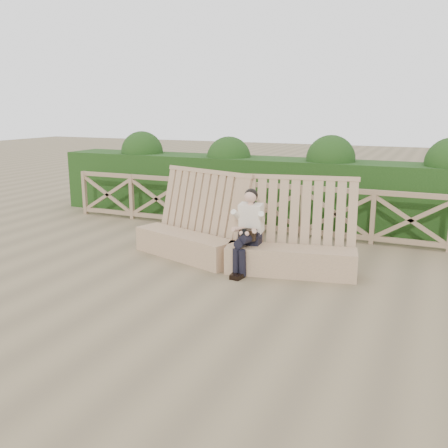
% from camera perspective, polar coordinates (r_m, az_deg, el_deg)
% --- Properties ---
extents(ground, '(60.00, 60.00, 0.00)m').
position_cam_1_polar(ground, '(7.85, -3.08, -6.83)').
color(ground, brown).
rests_on(ground, ground).
extents(bench, '(4.21, 1.38, 1.59)m').
position_cam_1_polar(bench, '(8.68, 1.46, -2.09)').
color(bench, '#8D6F50').
rests_on(bench, ground).
extents(woman, '(0.40, 0.83, 1.39)m').
position_cam_1_polar(woman, '(8.24, 2.80, -0.44)').
color(woman, black).
rests_on(woman, ground).
extents(guardrail, '(10.10, 0.09, 1.10)m').
position_cam_1_polar(guardrail, '(10.82, 5.31, 1.80)').
color(guardrail, '#7D6048').
rests_on(guardrail, ground).
extents(hedge, '(12.00, 1.20, 1.50)m').
position_cam_1_polar(hedge, '(11.91, 7.19, 3.77)').
color(hedge, black).
rests_on(hedge, ground).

